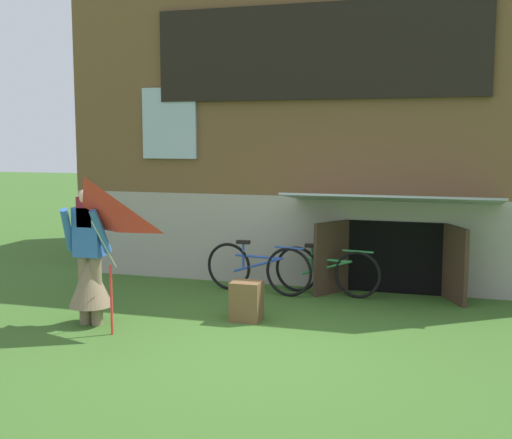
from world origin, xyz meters
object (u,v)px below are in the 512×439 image
at_px(kite, 85,216).
at_px(bicycle_blue, 258,268).
at_px(person, 90,268).
at_px(wooden_crate, 247,301).
at_px(bicycle_green, 326,271).

relative_size(kite, bicycle_blue, 1.06).
height_order(person, kite, kite).
height_order(person, wooden_crate, person).
xyz_separation_m(kite, bicycle_green, (2.17, 2.80, -1.04)).
relative_size(kite, wooden_crate, 3.58).
distance_m(person, bicycle_blue, 2.61).
relative_size(person, bicycle_blue, 1.00).
distance_m(kite, bicycle_blue, 3.06).
bearing_deg(bicycle_blue, wooden_crate, -70.84).
height_order(kite, bicycle_green, kite).
relative_size(person, wooden_crate, 3.38).
relative_size(bicycle_blue, wooden_crate, 3.39).
bearing_deg(bicycle_blue, bicycle_green, 18.50).
bearing_deg(person, bicycle_blue, 78.54).
xyz_separation_m(kite, bicycle_blue, (1.20, 2.63, -1.02)).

